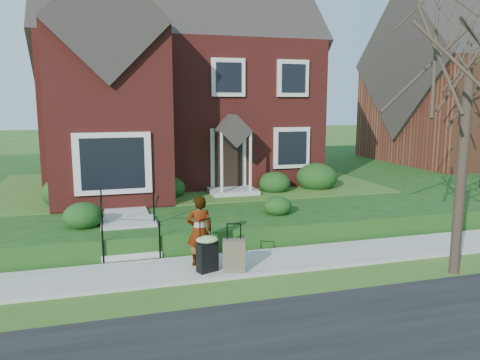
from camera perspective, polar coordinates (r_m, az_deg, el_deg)
name	(u,v)px	position (r m, az deg, el deg)	size (l,w,h in m)	color
ground	(244,265)	(11.08, 0.54, -10.35)	(120.00, 120.00, 0.00)	#2D5119
sidewalk	(244,264)	(11.06, 0.54, -10.16)	(60.00, 1.60, 0.08)	#9E9B93
terrace	(259,176)	(22.29, 2.32, 0.54)	(44.00, 20.00, 0.60)	#18390F
walkway	(124,202)	(15.31, -13.97, -2.60)	(1.20, 6.00, 0.06)	#9E9B93
main_house	(172,65)	(19.84, -8.29, 13.73)	(10.40, 10.20, 9.40)	maroon
neighbour_house	(473,74)	(28.35, 26.51, 11.52)	(9.40, 8.00, 9.20)	brown
front_steps	(129,233)	(12.28, -13.32, -6.29)	(1.40, 2.02, 1.50)	#9E9B93
foundation_shrubs	(210,184)	(15.58, -3.72, -0.53)	(10.17, 4.51, 1.05)	black
woman	(199,231)	(10.67, -4.98, -6.16)	(0.59, 0.39, 1.61)	#999999
suitcase_black	(207,251)	(10.35, -4.02, -8.68)	(0.59, 0.54, 1.18)	black
suitcase_olive	(234,256)	(10.37, -0.74, -9.19)	(0.55, 0.39, 1.07)	brown
tree_verge	(471,55)	(11.07, 26.31, 13.48)	(4.72, 4.72, 6.74)	#3F3226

